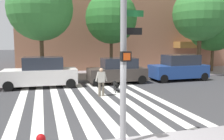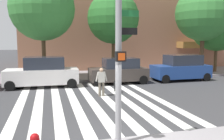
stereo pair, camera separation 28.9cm
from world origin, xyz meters
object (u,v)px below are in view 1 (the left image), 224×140
at_px(pedestrian_dog_walker, 101,80).
at_px(pedestrian_bystander, 169,64).
at_px(dog_on_leash, 116,85).
at_px(street_tree_middle, 111,18).
at_px(street_tree_furthest, 214,25).
at_px(parked_car_fourth_in_line, 179,68).
at_px(street_tree_nearest, 40,8).
at_px(traffic_light_pole, 124,29).
at_px(parked_car_third_in_line, 118,71).
at_px(street_tree_further, 201,13).
at_px(parked_car_behind_first, 41,73).

relative_size(pedestrian_dog_walker, pedestrian_bystander, 1.00).
bearing_deg(dog_on_leash, street_tree_middle, 76.48).
relative_size(street_tree_furthest, dog_on_leash, 6.79).
xyz_separation_m(parked_car_fourth_in_line, street_tree_nearest, (-10.62, 2.09, 4.61)).
relative_size(parked_car_fourth_in_line, pedestrian_bystander, 2.79).
bearing_deg(traffic_light_pole, parked_car_fourth_in_line, 51.53).
bearing_deg(street_tree_furthest, pedestrian_bystander, -172.72).
bearing_deg(street_tree_nearest, dog_on_leash, -48.65).
bearing_deg(traffic_light_pole, street_tree_middle, 75.32).
xyz_separation_m(street_tree_furthest, dog_on_leash, (-11.95, -6.01, -4.32)).
bearing_deg(parked_car_third_in_line, dog_on_leash, -109.66).
distance_m(traffic_light_pole, pedestrian_bystander, 16.01).
bearing_deg(traffic_light_pole, pedestrian_dog_walker, 81.73).
bearing_deg(dog_on_leash, street_tree_nearest, 131.35).
relative_size(street_tree_nearest, street_tree_furthest, 1.10).
distance_m(parked_car_fourth_in_line, pedestrian_dog_walker, 8.33).
bearing_deg(pedestrian_bystander, traffic_light_pole, -124.41).
bearing_deg(street_tree_further, traffic_light_pole, -132.71).
bearing_deg(dog_on_leash, traffic_light_pole, -105.57).
bearing_deg(street_tree_middle, pedestrian_bystander, -6.53).
bearing_deg(street_tree_furthest, parked_car_behind_first, -169.16).
relative_size(parked_car_fourth_in_line, street_tree_middle, 0.64).
bearing_deg(parked_car_third_in_line, street_tree_furthest, 16.03).
xyz_separation_m(parked_car_behind_first, pedestrian_dog_walker, (3.30, -3.79, -0.07)).
distance_m(traffic_light_pole, street_tree_furthest, 19.70).
xyz_separation_m(street_tree_nearest, dog_on_leash, (4.37, -4.96, -5.17)).
relative_size(parked_car_behind_first, street_tree_furthest, 0.68).
distance_m(street_tree_nearest, pedestrian_dog_walker, 8.17).
xyz_separation_m(pedestrian_dog_walker, dog_on_leash, (1.16, 0.91, -0.48)).
bearing_deg(parked_car_fourth_in_line, street_tree_further, 33.86).
height_order(parked_car_third_in_line, dog_on_leash, parked_car_third_in_line).
xyz_separation_m(street_tree_middle, street_tree_furthest, (10.52, 0.05, -0.37)).
height_order(street_tree_nearest, pedestrian_dog_walker, street_tree_nearest).
relative_size(parked_car_third_in_line, pedestrian_dog_walker, 2.63).
height_order(parked_car_behind_first, parked_car_fourth_in_line, parked_car_behind_first).
relative_size(parked_car_behind_first, street_tree_nearest, 0.62).
bearing_deg(pedestrian_bystander, street_tree_nearest, -177.98).
relative_size(dog_on_leash, pedestrian_bystander, 0.65).
height_order(parked_car_behind_first, pedestrian_dog_walker, parked_car_behind_first).
distance_m(traffic_light_pole, parked_car_third_in_line, 11.34).
xyz_separation_m(parked_car_fourth_in_line, dog_on_leash, (-6.26, -2.88, -0.56)).
height_order(street_tree_further, dog_on_leash, street_tree_further).
height_order(street_tree_middle, street_tree_further, street_tree_further).
distance_m(parked_car_behind_first, street_tree_further, 15.23).
xyz_separation_m(traffic_light_pole, street_tree_middle, (3.58, 13.67, 1.62)).
distance_m(parked_car_fourth_in_line, street_tree_middle, 7.06).
bearing_deg(street_tree_further, parked_car_third_in_line, -164.76).
distance_m(traffic_light_pole, street_tree_nearest, 13.02).
bearing_deg(pedestrian_dog_walker, parked_car_behind_first, 131.04).
height_order(parked_car_third_in_line, street_tree_further, street_tree_further).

